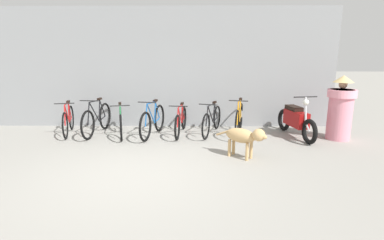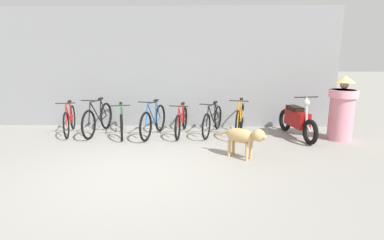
{
  "view_description": "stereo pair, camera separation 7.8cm",
  "coord_description": "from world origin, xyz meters",
  "px_view_note": "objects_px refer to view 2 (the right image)",
  "views": [
    {
      "loc": [
        1.06,
        -4.78,
        2.03
      ],
      "look_at": [
        0.99,
        1.41,
        0.65
      ],
      "focal_mm": 28.0,
      "sensor_mm": 36.0,
      "label": 1
    },
    {
      "loc": [
        1.14,
        -4.78,
        2.03
      ],
      "look_at": [
        0.99,
        1.41,
        0.65
      ],
      "focal_mm": 28.0,
      "sensor_mm": 36.0,
      "label": 2
    }
  ],
  "objects_px": {
    "bicycle_1": "(98,119)",
    "bicycle_2": "(122,122)",
    "bicycle_6": "(240,119)",
    "bicycle_4": "(181,121)",
    "motorcycle": "(297,120)",
    "stray_dog": "(244,137)",
    "person_in_robes": "(342,109)",
    "bicycle_3": "(153,121)",
    "bicycle_5": "(213,121)",
    "bicycle_0": "(70,120)"
  },
  "relations": [
    {
      "from": "motorcycle",
      "to": "bicycle_6",
      "type": "bearing_deg",
      "value": -110.48
    },
    {
      "from": "stray_dog",
      "to": "person_in_robes",
      "type": "height_order",
      "value": "person_in_robes"
    },
    {
      "from": "bicycle_6",
      "to": "bicycle_4",
      "type": "bearing_deg",
      "value": -75.27
    },
    {
      "from": "bicycle_3",
      "to": "motorcycle",
      "type": "bearing_deg",
      "value": 101.74
    },
    {
      "from": "bicycle_2",
      "to": "bicycle_6",
      "type": "bearing_deg",
      "value": 79.16
    },
    {
      "from": "bicycle_0",
      "to": "bicycle_2",
      "type": "relative_size",
      "value": 0.97
    },
    {
      "from": "bicycle_1",
      "to": "person_in_robes",
      "type": "relative_size",
      "value": 1.15
    },
    {
      "from": "bicycle_1",
      "to": "bicycle_5",
      "type": "distance_m",
      "value": 2.94
    },
    {
      "from": "bicycle_3",
      "to": "motorcycle",
      "type": "relative_size",
      "value": 0.91
    },
    {
      "from": "bicycle_0",
      "to": "stray_dog",
      "type": "bearing_deg",
      "value": 53.13
    },
    {
      "from": "stray_dog",
      "to": "bicycle_4",
      "type": "bearing_deg",
      "value": 165.71
    },
    {
      "from": "bicycle_3",
      "to": "bicycle_6",
      "type": "xyz_separation_m",
      "value": [
        2.18,
        0.21,
        0.01
      ]
    },
    {
      "from": "bicycle_4",
      "to": "bicycle_5",
      "type": "distance_m",
      "value": 0.8
    },
    {
      "from": "bicycle_4",
      "to": "bicycle_5",
      "type": "xyz_separation_m",
      "value": [
        0.8,
        0.04,
        0.02
      ]
    },
    {
      "from": "bicycle_0",
      "to": "stray_dog",
      "type": "xyz_separation_m",
      "value": [
        4.21,
        -1.78,
        0.09
      ]
    },
    {
      "from": "bicycle_3",
      "to": "bicycle_6",
      "type": "relative_size",
      "value": 0.95
    },
    {
      "from": "bicycle_5",
      "to": "motorcycle",
      "type": "height_order",
      "value": "motorcycle"
    },
    {
      "from": "bicycle_1",
      "to": "bicycle_3",
      "type": "bearing_deg",
      "value": 88.77
    },
    {
      "from": "bicycle_4",
      "to": "person_in_robes",
      "type": "xyz_separation_m",
      "value": [
        3.82,
        -0.41,
        0.42
      ]
    },
    {
      "from": "bicycle_3",
      "to": "bicycle_4",
      "type": "relative_size",
      "value": 0.98
    },
    {
      "from": "bicycle_0",
      "to": "bicycle_1",
      "type": "height_order",
      "value": "bicycle_1"
    },
    {
      "from": "bicycle_1",
      "to": "bicycle_2",
      "type": "xyz_separation_m",
      "value": [
        0.64,
        -0.14,
        -0.04
      ]
    },
    {
      "from": "motorcycle",
      "to": "stray_dog",
      "type": "height_order",
      "value": "motorcycle"
    },
    {
      "from": "bicycle_4",
      "to": "motorcycle",
      "type": "distance_m",
      "value": 2.87
    },
    {
      "from": "bicycle_6",
      "to": "bicycle_5",
      "type": "bearing_deg",
      "value": -76.62
    },
    {
      "from": "bicycle_3",
      "to": "person_in_robes",
      "type": "distance_m",
      "value": 4.54
    },
    {
      "from": "bicycle_0",
      "to": "bicycle_2",
      "type": "bearing_deg",
      "value": 71.22
    },
    {
      "from": "bicycle_4",
      "to": "bicycle_2",
      "type": "bearing_deg",
      "value": -78.73
    },
    {
      "from": "bicycle_2",
      "to": "bicycle_6",
      "type": "xyz_separation_m",
      "value": [
        3.0,
        0.17,
        0.04
      ]
    },
    {
      "from": "person_in_robes",
      "to": "bicycle_0",
      "type": "bearing_deg",
      "value": 36.13
    },
    {
      "from": "person_in_robes",
      "to": "bicycle_1",
      "type": "bearing_deg",
      "value": 35.54
    },
    {
      "from": "bicycle_1",
      "to": "bicycle_6",
      "type": "distance_m",
      "value": 3.64
    },
    {
      "from": "bicycle_5",
      "to": "bicycle_0",
      "type": "bearing_deg",
      "value": -71.0
    },
    {
      "from": "bicycle_1",
      "to": "bicycle_2",
      "type": "bearing_deg",
      "value": 83.67
    },
    {
      "from": "motorcycle",
      "to": "stray_dog",
      "type": "xyz_separation_m",
      "value": [
        -1.53,
        -1.58,
        0.03
      ]
    },
    {
      "from": "bicycle_0",
      "to": "bicycle_1",
      "type": "distance_m",
      "value": 0.73
    },
    {
      "from": "bicycle_5",
      "to": "bicycle_6",
      "type": "distance_m",
      "value": 0.7
    },
    {
      "from": "bicycle_4",
      "to": "person_in_robes",
      "type": "relative_size",
      "value": 1.11
    },
    {
      "from": "motorcycle",
      "to": "person_in_robes",
      "type": "bearing_deg",
      "value": 68.54
    },
    {
      "from": "bicycle_1",
      "to": "bicycle_2",
      "type": "height_order",
      "value": "bicycle_1"
    },
    {
      "from": "bicycle_2",
      "to": "bicycle_4",
      "type": "bearing_deg",
      "value": 81.0
    },
    {
      "from": "bicycle_3",
      "to": "motorcycle",
      "type": "height_order",
      "value": "motorcycle"
    },
    {
      "from": "bicycle_1",
      "to": "stray_dog",
      "type": "relative_size",
      "value": 1.89
    },
    {
      "from": "bicycle_5",
      "to": "bicycle_6",
      "type": "xyz_separation_m",
      "value": [
        0.7,
        0.0,
        0.04
      ]
    },
    {
      "from": "bicycle_2",
      "to": "motorcycle",
      "type": "xyz_separation_m",
      "value": [
        4.36,
        -0.08,
        0.08
      ]
    },
    {
      "from": "stray_dog",
      "to": "bicycle_5",
      "type": "bearing_deg",
      "value": 145.44
    },
    {
      "from": "bicycle_0",
      "to": "bicycle_2",
      "type": "distance_m",
      "value": 1.38
    },
    {
      "from": "person_in_robes",
      "to": "bicycle_4",
      "type": "bearing_deg",
      "value": 33.37
    },
    {
      "from": "motorcycle",
      "to": "bicycle_1",
      "type": "bearing_deg",
      "value": -102.57
    },
    {
      "from": "bicycle_6",
      "to": "motorcycle",
      "type": "distance_m",
      "value": 1.39
    }
  ]
}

